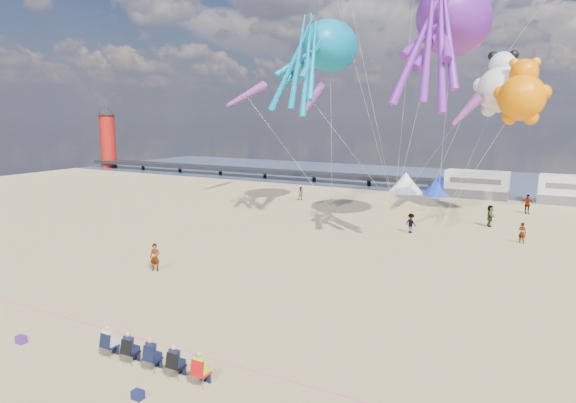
{
  "coord_description": "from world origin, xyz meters",
  "views": [
    {
      "loc": [
        14.86,
        -19.51,
        9.19
      ],
      "look_at": [
        0.8,
        6.0,
        4.22
      ],
      "focal_mm": 32.0,
      "sensor_mm": 36.0,
      "label": 1
    }
  ],
  "objects_px": {
    "beachgoer_1": "(301,194)",
    "sandbag_c": "(446,215)",
    "sandbag_b": "(436,217)",
    "beachgoer_3": "(527,204)",
    "cooler_navy": "(138,395)",
    "motorhome_1": "(574,190)",
    "kite_octopus_purple": "(454,19)",
    "sandbag_a": "(332,211)",
    "sandbag_d": "(422,210)",
    "windsock_mid": "(465,112)",
    "spectator_row": "(153,353)",
    "cooler_purple": "(21,340)",
    "tent_white": "(406,182)",
    "standing_person": "(155,257)",
    "sandbag_e": "(394,209)",
    "beachgoer_2": "(411,223)",
    "kite_teddy_orange": "(522,98)",
    "tent_blue": "(440,185)",
    "beachgoer_5": "(522,233)",
    "kite_panda": "(500,90)",
    "windsock_right": "(312,100)",
    "beachgoer_4": "(490,216)",
    "windsock_left": "(246,95)",
    "motorhome_0": "(477,184)",
    "lighthouse": "(108,141)",
    "kite_octopus_teal": "(330,45)"
  },
  "relations": [
    {
      "from": "cooler_navy",
      "to": "windsock_right",
      "type": "xyz_separation_m",
      "value": [
        -8.22,
        29.29,
        10.22
      ]
    },
    {
      "from": "sandbag_a",
      "to": "windsock_mid",
      "type": "bearing_deg",
      "value": 12.96
    },
    {
      "from": "spectator_row",
      "to": "beachgoer_4",
      "type": "height_order",
      "value": "beachgoer_4"
    },
    {
      "from": "beachgoer_2",
      "to": "kite_octopus_purple",
      "type": "relative_size",
      "value": 0.13
    },
    {
      "from": "sandbag_b",
      "to": "beachgoer_3",
      "type": "bearing_deg",
      "value": 41.19
    },
    {
      "from": "tent_white",
      "to": "sandbag_c",
      "type": "bearing_deg",
      "value": -59.1
    },
    {
      "from": "cooler_purple",
      "to": "kite_teddy_orange",
      "type": "distance_m",
      "value": 40.41
    },
    {
      "from": "sandbag_a",
      "to": "kite_panda",
      "type": "distance_m",
      "value": 18.59
    },
    {
      "from": "tent_white",
      "to": "standing_person",
      "type": "distance_m",
      "value": 37.86
    },
    {
      "from": "beachgoer_3",
      "to": "sandbag_e",
      "type": "height_order",
      "value": "beachgoer_3"
    },
    {
      "from": "motorhome_0",
      "to": "beachgoer_2",
      "type": "distance_m",
      "value": 20.59
    },
    {
      "from": "sandbag_a",
      "to": "sandbag_b",
      "type": "distance_m",
      "value": 9.49
    },
    {
      "from": "beachgoer_3",
      "to": "windsock_right",
      "type": "distance_m",
      "value": 22.49
    },
    {
      "from": "motorhome_1",
      "to": "sandbag_b",
      "type": "relative_size",
      "value": 13.2
    },
    {
      "from": "spectator_row",
      "to": "sandbag_a",
      "type": "bearing_deg",
      "value": 102.17
    },
    {
      "from": "motorhome_0",
      "to": "windsock_right",
      "type": "height_order",
      "value": "windsock_right"
    },
    {
      "from": "sandbag_a",
      "to": "kite_octopus_purple",
      "type": "height_order",
      "value": "kite_octopus_purple"
    },
    {
      "from": "beachgoer_5",
      "to": "beachgoer_3",
      "type": "bearing_deg",
      "value": -65.71
    },
    {
      "from": "beachgoer_4",
      "to": "sandbag_d",
      "type": "height_order",
      "value": "beachgoer_4"
    },
    {
      "from": "motorhome_0",
      "to": "beachgoer_4",
      "type": "distance_m",
      "value": 15.44
    },
    {
      "from": "tent_blue",
      "to": "beachgoer_5",
      "type": "distance_m",
      "value": 22.37
    },
    {
      "from": "cooler_navy",
      "to": "kite_panda",
      "type": "bearing_deg",
      "value": 81.58
    },
    {
      "from": "tent_blue",
      "to": "beachgoer_4",
      "type": "bearing_deg",
      "value": -63.67
    },
    {
      "from": "lighthouse",
      "to": "sandbag_d",
      "type": "bearing_deg",
      "value": -14.14
    },
    {
      "from": "beachgoer_1",
      "to": "sandbag_c",
      "type": "relative_size",
      "value": 2.98
    },
    {
      "from": "cooler_navy",
      "to": "beachgoer_3",
      "type": "relative_size",
      "value": 0.21
    },
    {
      "from": "beachgoer_2",
      "to": "windsock_mid",
      "type": "distance_m",
      "value": 11.5
    },
    {
      "from": "cooler_navy",
      "to": "sandbag_a",
      "type": "bearing_deg",
      "value": 103.08
    },
    {
      "from": "lighthouse",
      "to": "motorhome_0",
      "type": "xyz_separation_m",
      "value": [
        62.0,
        -4.0,
        -3.0
      ]
    },
    {
      "from": "windsock_left",
      "to": "windsock_right",
      "type": "bearing_deg",
      "value": -27.13
    },
    {
      "from": "beachgoer_4",
      "to": "windsock_right",
      "type": "xyz_separation_m",
      "value": [
        -14.54,
        -4.04,
        9.47
      ]
    },
    {
      "from": "kite_teddy_orange",
      "to": "kite_octopus_teal",
      "type": "bearing_deg",
      "value": 175.51
    },
    {
      "from": "beachgoer_5",
      "to": "sandbag_e",
      "type": "height_order",
      "value": "beachgoer_5"
    },
    {
      "from": "cooler_purple",
      "to": "windsock_mid",
      "type": "relative_size",
      "value": 0.07
    },
    {
      "from": "motorhome_1",
      "to": "cooler_navy",
      "type": "height_order",
      "value": "motorhome_1"
    },
    {
      "from": "lighthouse",
      "to": "windsock_mid",
      "type": "bearing_deg",
      "value": -15.39
    },
    {
      "from": "beachgoer_1",
      "to": "windsock_mid",
      "type": "bearing_deg",
      "value": -46.52
    },
    {
      "from": "windsock_left",
      "to": "sandbag_b",
      "type": "bearing_deg",
      "value": 0.37
    },
    {
      "from": "beachgoer_5",
      "to": "sandbag_e",
      "type": "distance_m",
      "value": 14.61
    },
    {
      "from": "standing_person",
      "to": "windsock_left",
      "type": "height_order",
      "value": "windsock_left"
    },
    {
      "from": "beachgoer_4",
      "to": "sandbag_a",
      "type": "relative_size",
      "value": 3.6
    },
    {
      "from": "beachgoer_1",
      "to": "beachgoer_3",
      "type": "xyz_separation_m",
      "value": [
        21.91,
        3.59,
        0.16
      ]
    },
    {
      "from": "motorhome_1",
      "to": "kite_octopus_purple",
      "type": "height_order",
      "value": "kite_octopus_purple"
    },
    {
      "from": "spectator_row",
      "to": "windsock_mid",
      "type": "bearing_deg",
      "value": 82.43
    },
    {
      "from": "beachgoer_5",
      "to": "beachgoer_4",
      "type": "bearing_deg",
      "value": -37.98
    },
    {
      "from": "sandbag_d",
      "to": "windsock_mid",
      "type": "height_order",
      "value": "windsock_mid"
    },
    {
      "from": "spectator_row",
      "to": "cooler_purple",
      "type": "xyz_separation_m",
      "value": [
        -6.28,
        -0.95,
        -0.49
      ]
    },
    {
      "from": "sandbag_a",
      "to": "sandbag_d",
      "type": "relative_size",
      "value": 1.0
    },
    {
      "from": "beachgoer_2",
      "to": "kite_teddy_orange",
      "type": "distance_m",
      "value": 14.79
    },
    {
      "from": "kite_octopus_purple",
      "to": "beachgoer_1",
      "type": "bearing_deg",
      "value": 151.53
    }
  ]
}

